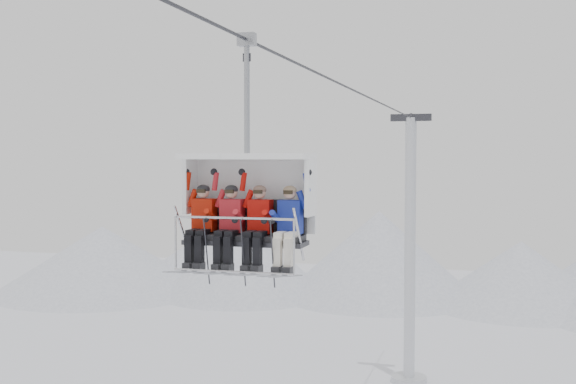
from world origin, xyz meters
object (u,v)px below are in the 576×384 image
(skier_center_right, at_px, (258,224))
(skier_far_right, at_px, (288,225))
(lift_tower_right, at_px, (410,268))
(skier_center_left, at_px, (230,223))
(skier_far_left, at_px, (202,223))
(chairlift_carrier, at_px, (249,196))

(skier_center_right, distance_m, skier_far_right, 0.53)
(skier_far_right, bearing_deg, skier_center_right, 180.00)
(lift_tower_right, height_order, skier_center_left, lift_tower_right)
(skier_far_left, xyz_separation_m, skier_far_right, (1.55, 0.00, 0.00))
(skier_center_right, bearing_deg, skier_far_left, 180.00)
(skier_center_left, height_order, skier_center_right, same)
(skier_center_left, distance_m, skier_far_right, 1.04)
(lift_tower_right, distance_m, skier_far_left, 25.11)
(skier_far_right, bearing_deg, skier_far_left, 180.00)
(lift_tower_right, distance_m, skier_center_right, 25.10)
(lift_tower_right, bearing_deg, skier_center_left, -90.58)
(lift_tower_right, bearing_deg, chairlift_carrier, -90.00)
(lift_tower_right, distance_m, skier_center_left, 25.10)
(chairlift_carrier, relative_size, skier_far_left, 2.36)
(skier_far_left, height_order, skier_center_right, same)
(skier_far_left, distance_m, skier_far_right, 1.55)
(skier_far_left, distance_m, skier_center_left, 0.52)
(skier_far_left, height_order, skier_center_left, same)
(chairlift_carrier, distance_m, skier_center_left, 0.61)
(lift_tower_right, xyz_separation_m, skier_center_right, (0.26, -24.71, 4.41))
(skier_center_right, bearing_deg, skier_center_left, 180.00)
(lift_tower_right, relative_size, chairlift_carrier, 3.38)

